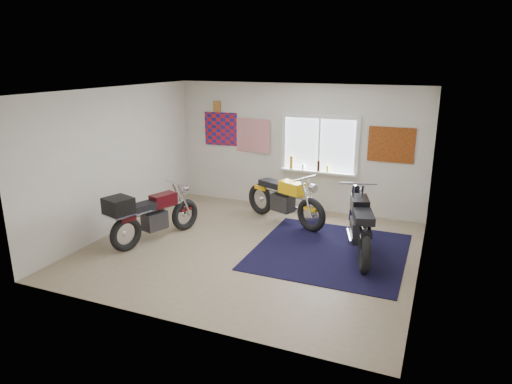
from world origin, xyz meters
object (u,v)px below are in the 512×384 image
at_px(yellow_triumph, 284,200).
at_px(maroon_tourer, 149,215).
at_px(black_chrome_bike, 360,226).
at_px(navy_rug, 330,251).

relative_size(yellow_triumph, maroon_tourer, 1.01).
xyz_separation_m(black_chrome_bike, maroon_tourer, (-3.55, -0.96, 0.03)).
bearing_deg(yellow_triumph, maroon_tourer, -110.47).
distance_m(yellow_triumph, maroon_tourer, 2.69).
height_order(black_chrome_bike, maroon_tourer, black_chrome_bike).
height_order(navy_rug, yellow_triumph, yellow_triumph).
height_order(yellow_triumph, maroon_tourer, yellow_triumph).
xyz_separation_m(navy_rug, black_chrome_bike, (0.46, 0.13, 0.47)).
relative_size(black_chrome_bike, maroon_tourer, 1.09).
bearing_deg(black_chrome_bike, yellow_triumph, 43.44).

